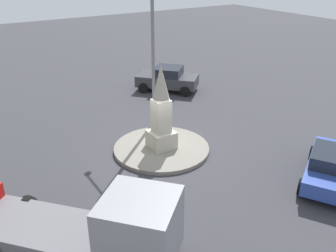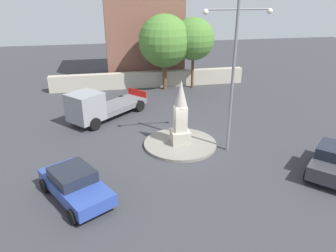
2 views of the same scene
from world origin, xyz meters
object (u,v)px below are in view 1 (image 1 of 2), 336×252
monument (161,113)px  truck_grey_parked_left (105,229)px  streetlamp (153,30)px  car_dark_grey_passing (168,79)px  car_blue_far_side (333,166)px

monument → truck_grey_parked_left: (-4.76, 4.73, -0.74)m
monument → streetlamp: bearing=-23.6°
streetlamp → monument: bearing=156.4°
car_dark_grey_passing → monument: bearing=145.8°
monument → streetlamp: (2.52, -1.10, 3.06)m
truck_grey_parked_left → streetlamp: bearing=-38.7°
monument → streetlamp: streetlamp is taller
car_blue_far_side → monument: bearing=36.2°
streetlamp → truck_grey_parked_left: (-7.28, 5.83, -3.80)m
streetlamp → truck_grey_parked_left: size_ratio=1.39×
car_blue_far_side → car_dark_grey_passing: bearing=-1.9°
monument → truck_grey_parked_left: monument is taller
car_blue_far_side → truck_grey_parked_left: (0.94, 8.90, 0.36)m
car_dark_grey_passing → truck_grey_parked_left: bearing=141.0°
car_dark_grey_passing → truck_grey_parked_left: truck_grey_parked_left is taller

